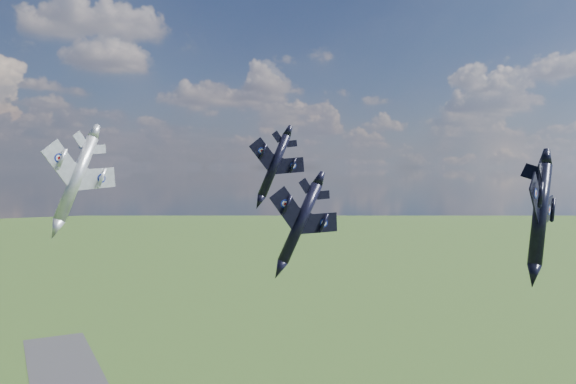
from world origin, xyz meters
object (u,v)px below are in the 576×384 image
jet_left_silver (76,178)px  jet_right_navy (540,214)px  jet_lead_navy (300,223)px  jet_high_navy (274,165)px

jet_left_silver → jet_right_navy: bearing=-59.2°
jet_lead_navy → jet_right_navy: size_ratio=0.92×
jet_right_navy → jet_high_navy: 43.78m
jet_high_navy → jet_right_navy: bearing=-66.1°
jet_lead_navy → jet_high_navy: 25.55m
jet_left_silver → jet_high_navy: bearing=-6.3°
jet_high_navy → jet_left_silver: (-31.75, -8.72, -1.69)m
jet_high_navy → jet_left_silver: 32.97m
jet_right_navy → jet_high_navy: size_ratio=1.04×
jet_lead_navy → jet_left_silver: jet_left_silver is taller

